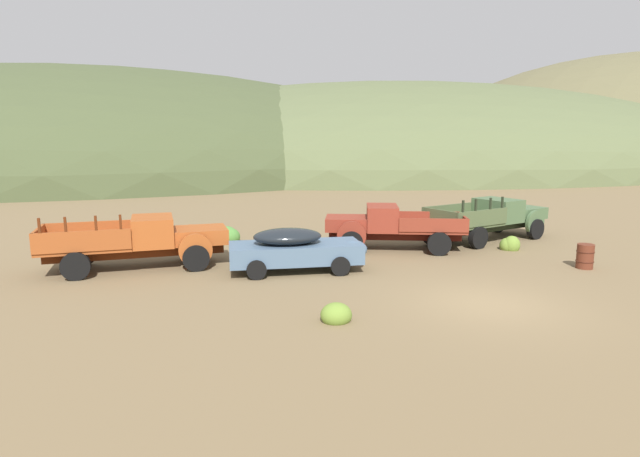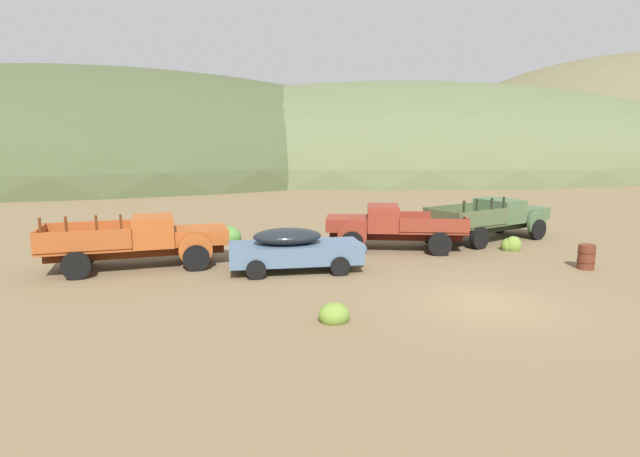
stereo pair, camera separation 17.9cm
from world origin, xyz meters
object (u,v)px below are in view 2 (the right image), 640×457
at_px(car_chalk_blue, 299,249).
at_px(oil_drum_by_truck, 586,257).
at_px(truck_rust_red, 385,226).
at_px(truck_weathered_green, 497,218).
at_px(truck_oxide_orange, 151,240).

bearing_deg(car_chalk_blue, oil_drum_by_truck, -8.12).
bearing_deg(oil_drum_by_truck, truck_rust_red, 141.75).
bearing_deg(oil_drum_by_truck, truck_weathered_green, 91.56).
xyz_separation_m(car_chalk_blue, oil_drum_by_truck, (10.28, -2.01, -0.37)).
bearing_deg(truck_rust_red, oil_drum_by_truck, 158.82).
distance_m(truck_oxide_orange, oil_drum_by_truck, 15.99).
xyz_separation_m(car_chalk_blue, truck_weathered_green, (10.13, 3.78, 0.19)).
bearing_deg(truck_rust_red, truck_oxide_orange, 23.08).
distance_m(car_chalk_blue, oil_drum_by_truck, 10.49).
distance_m(truck_oxide_orange, truck_weathered_green, 15.51).
bearing_deg(truck_weathered_green, truck_oxide_orange, 168.09).
bearing_deg(truck_rust_red, truck_weathered_green, -153.07).
relative_size(car_chalk_blue, truck_rust_red, 0.82).
bearing_deg(truck_weathered_green, car_chalk_blue, -178.92).
height_order(truck_oxide_orange, car_chalk_blue, truck_oxide_orange).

